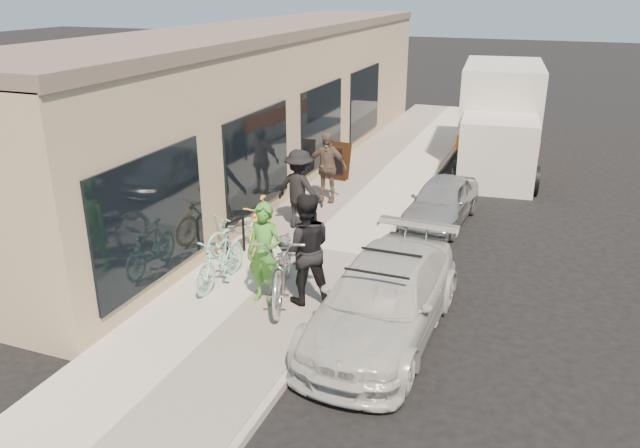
% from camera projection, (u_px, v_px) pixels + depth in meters
% --- Properties ---
extents(ground, '(120.00, 120.00, 0.00)m').
position_uv_depth(ground, '(347.00, 342.00, 9.85)').
color(ground, black).
rests_on(ground, ground).
extents(sidewalk, '(3.00, 34.00, 0.15)m').
position_uv_depth(sidewalk, '(303.00, 249.00, 13.11)').
color(sidewalk, beige).
rests_on(sidewalk, ground).
extents(curb, '(0.12, 34.00, 0.13)m').
position_uv_depth(curb, '(374.00, 260.00, 12.59)').
color(curb, '#A29D94').
rests_on(curb, ground).
extents(storefront, '(3.60, 20.00, 4.22)m').
position_uv_depth(storefront, '(264.00, 102.00, 17.80)').
color(storefront, tan).
rests_on(storefront, ground).
extents(bike_rack, '(0.15, 0.54, 0.78)m').
position_uv_depth(bike_rack, '(235.00, 234.00, 12.46)').
color(bike_rack, black).
rests_on(bike_rack, sidewalk).
extents(sandwich_board, '(0.67, 0.67, 1.00)m').
position_uv_depth(sandwich_board, '(337.00, 162.00, 17.32)').
color(sandwich_board, black).
rests_on(sandwich_board, sidewalk).
extents(sedan_white, '(1.90, 4.40, 1.30)m').
position_uv_depth(sedan_white, '(384.00, 299.00, 9.85)').
color(sedan_white, beige).
rests_on(sedan_white, ground).
extents(sedan_silver, '(1.52, 3.21, 1.06)m').
position_uv_depth(sedan_silver, '(442.00, 201.00, 14.59)').
color(sedan_silver, '#9A9A9F').
rests_on(sedan_silver, ground).
extents(moving_truck, '(2.88, 6.30, 3.00)m').
position_uv_depth(moving_truck, '(499.00, 122.00, 19.10)').
color(moving_truck, silver).
rests_on(moving_truck, ground).
extents(tandem_bike, '(1.58, 2.58, 1.28)m').
position_uv_depth(tandem_bike, '(283.00, 262.00, 10.77)').
color(tandem_bike, silver).
rests_on(tandem_bike, sidewalk).
extents(woman_rider, '(0.69, 0.48, 1.79)m').
position_uv_depth(woman_rider, '(265.00, 254.00, 10.49)').
color(woman_rider, '#418C2E').
rests_on(woman_rider, sidewalk).
extents(man_standing, '(1.18, 1.09, 1.96)m').
position_uv_depth(man_standing, '(305.00, 249.00, 10.47)').
color(man_standing, black).
rests_on(man_standing, sidewalk).
extents(cruiser_bike_a, '(0.51, 1.64, 0.97)m').
position_uv_depth(cruiser_bike_a, '(220.00, 259.00, 11.25)').
color(cruiser_bike_a, '#91D9C9').
rests_on(cruiser_bike_a, sidewalk).
extents(cruiser_bike_b, '(1.12, 1.71, 0.85)m').
position_uv_depth(cruiser_bike_b, '(239.00, 231.00, 12.72)').
color(cruiser_bike_b, '#91D9C9').
rests_on(cruiser_bike_b, sidewalk).
extents(cruiser_bike_c, '(0.85, 1.79, 1.04)m').
position_uv_depth(cruiser_bike_c, '(260.00, 224.00, 12.83)').
color(cruiser_bike_c, gold).
rests_on(cruiser_bike_c, sidewalk).
extents(bystander_a, '(1.26, 0.87, 1.79)m').
position_uv_depth(bystander_a, '(299.00, 189.00, 13.74)').
color(bystander_a, black).
rests_on(bystander_a, sidewalk).
extents(bystander_b, '(1.08, 0.55, 1.76)m').
position_uv_depth(bystander_b, '(327.00, 167.00, 15.46)').
color(bystander_b, brown).
rests_on(bystander_b, sidewalk).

